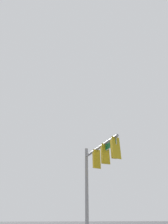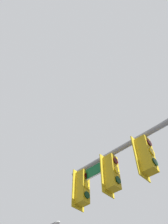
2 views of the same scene
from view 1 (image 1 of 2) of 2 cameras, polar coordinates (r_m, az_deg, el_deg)
name	(u,v)px [view 1 (image 1 of 2)]	position (r m, az deg, el deg)	size (l,w,h in m)	color
signal_pole_near	(97,168)	(12.23, 4.29, -17.75)	(4.45, 0.80, 6.31)	gray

